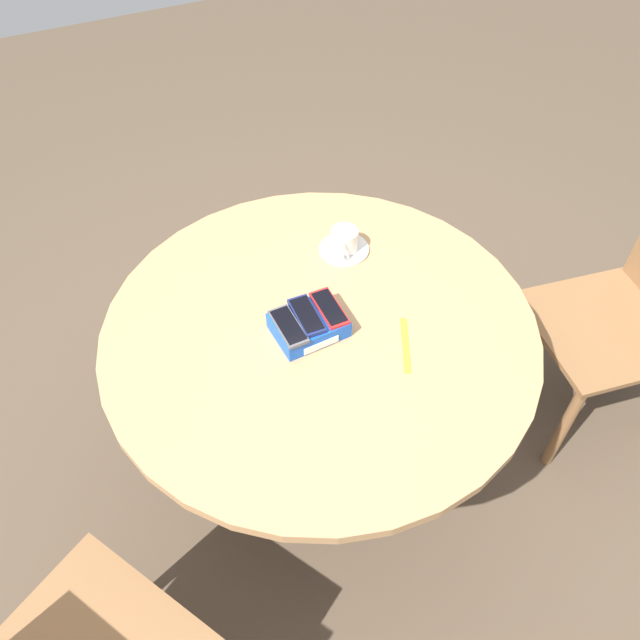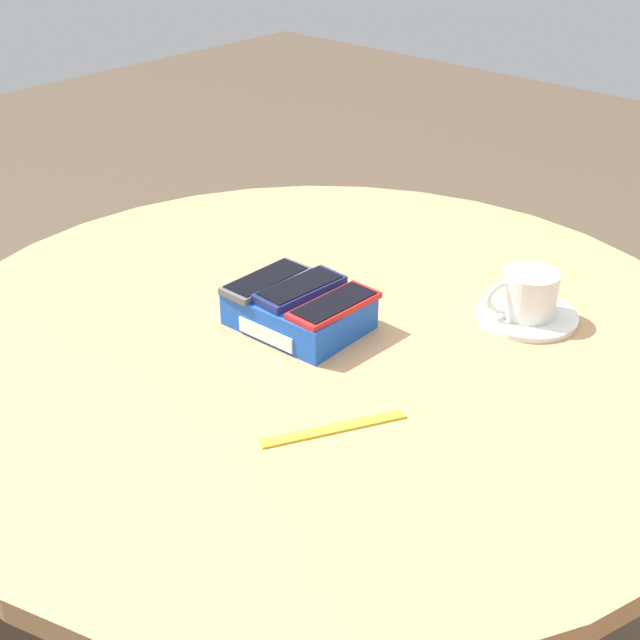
{
  "view_description": "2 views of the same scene",
  "coord_description": "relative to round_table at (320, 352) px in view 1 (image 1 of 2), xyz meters",
  "views": [
    {
      "loc": [
        -0.47,
        -0.96,
        1.95
      ],
      "look_at": [
        0.0,
        0.0,
        0.76
      ],
      "focal_mm": 35.0,
      "sensor_mm": 36.0,
      "label": 1
    },
    {
      "loc": [
        0.72,
        -0.79,
        1.36
      ],
      "look_at": [
        0.0,
        0.0,
        0.76
      ],
      "focal_mm": 50.0,
      "sensor_mm": 36.0,
      "label": 2
    }
  ],
  "objects": [
    {
      "name": "saucer",
      "position": [
        0.19,
        0.23,
        0.12
      ],
      "size": [
        0.14,
        0.14,
        0.01
      ],
      "primitive_type": "cylinder",
      "color": "silver",
      "rests_on": "round_table"
    },
    {
      "name": "chair_far_side",
      "position": [
        1.02,
        -0.18,
        -0.19
      ],
      "size": [
        0.52,
        0.52,
        0.81
      ],
      "color": "brown",
      "rests_on": "ground_plane"
    },
    {
      "name": "phone_box",
      "position": [
        -0.04,
        -0.01,
        0.14
      ],
      "size": [
        0.18,
        0.14,
        0.05
      ],
      "color": "blue",
      "rests_on": "round_table"
    },
    {
      "name": "lanyard_strap",
      "position": [
        0.16,
        -0.16,
        0.11
      ],
      "size": [
        0.1,
        0.17,
        0.0
      ],
      "primitive_type": "cube",
      "rotation": [
        0.0,
        0.0,
        1.09
      ],
      "color": "yellow",
      "rests_on": "round_table"
    },
    {
      "name": "phone_navy",
      "position": [
        -0.04,
        -0.0,
        0.17
      ],
      "size": [
        0.06,
        0.14,
        0.01
      ],
      "color": "navy",
      "rests_on": "phone_box"
    },
    {
      "name": "ground_plane",
      "position": [
        0.0,
        0.0,
        -0.63
      ],
      "size": [
        8.0,
        8.0,
        0.0
      ],
      "primitive_type": "plane",
      "color": "brown"
    },
    {
      "name": "coffee_cup",
      "position": [
        0.19,
        0.23,
        0.15
      ],
      "size": [
        0.08,
        0.1,
        0.06
      ],
      "color": "silver",
      "rests_on": "saucer"
    },
    {
      "name": "phone_red",
      "position": [
        0.03,
        0.0,
        0.16
      ],
      "size": [
        0.06,
        0.14,
        0.01
      ],
      "color": "red",
      "rests_on": "phone_box"
    },
    {
      "name": "round_table",
      "position": [
        0.0,
        0.0,
        0.0
      ],
      "size": [
        1.13,
        1.13,
        0.74
      ],
      "color": "#2D2D2D",
      "rests_on": "ground_plane"
    },
    {
      "name": "phone_gray",
      "position": [
        -0.09,
        -0.01,
        0.17
      ],
      "size": [
        0.05,
        0.14,
        0.01
      ],
      "color": "#515156",
      "rests_on": "phone_box"
    }
  ]
}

